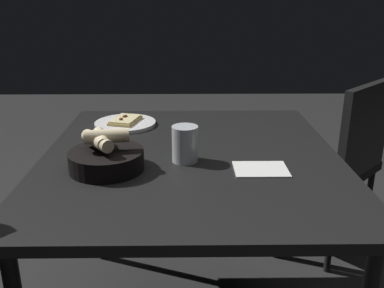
{
  "coord_description": "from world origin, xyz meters",
  "views": [
    {
      "loc": [
        -0.01,
        -1.31,
        1.23
      ],
      "look_at": [
        0.0,
        0.05,
        0.74
      ],
      "focal_mm": 39.89,
      "sensor_mm": 36.0,
      "label": 1
    }
  ],
  "objects": [
    {
      "name": "dining_table",
      "position": [
        0.0,
        0.0,
        0.67
      ],
      "size": [
        0.97,
        1.07,
        0.73
      ],
      "color": "black",
      "rests_on": "ground"
    },
    {
      "name": "pizza_plate",
      "position": [
        -0.26,
        0.32,
        0.74
      ],
      "size": [
        0.24,
        0.24,
        0.04
      ],
      "color": "white",
      "rests_on": "dining_table"
    },
    {
      "name": "bread_basket",
      "position": [
        -0.25,
        -0.13,
        0.77
      ],
      "size": [
        0.22,
        0.22,
        0.12
      ],
      "color": "black",
      "rests_on": "dining_table"
    },
    {
      "name": "beer_glass",
      "position": [
        -0.02,
        -0.06,
        0.78
      ],
      "size": [
        0.08,
        0.08,
        0.11
      ],
      "color": "silver",
      "rests_on": "dining_table"
    },
    {
      "name": "napkin",
      "position": [
        0.21,
        -0.14,
        0.73
      ],
      "size": [
        0.16,
        0.12,
        0.0
      ],
      "color": "white",
      "rests_on": "dining_table"
    },
    {
      "name": "chair_near",
      "position": [
        0.7,
        0.57,
        0.49
      ],
      "size": [
        0.62,
        0.62,
        0.86
      ],
      "color": "black",
      "rests_on": "ground"
    }
  ]
}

